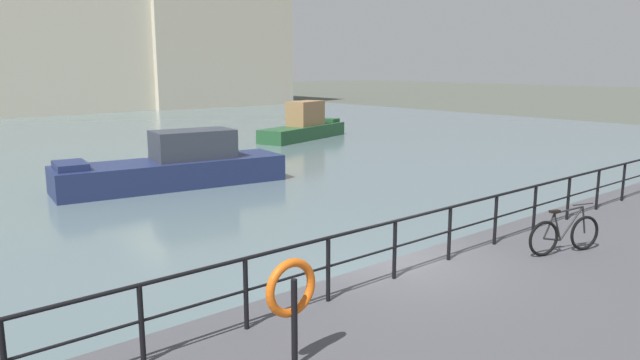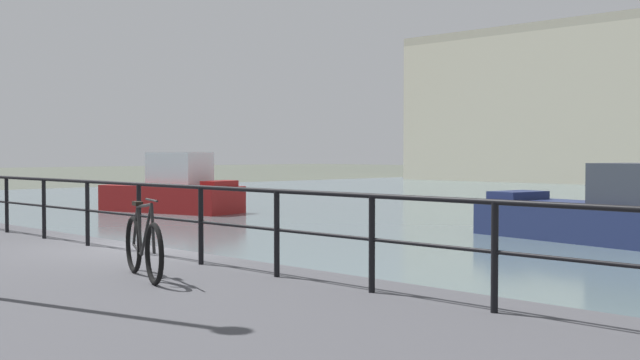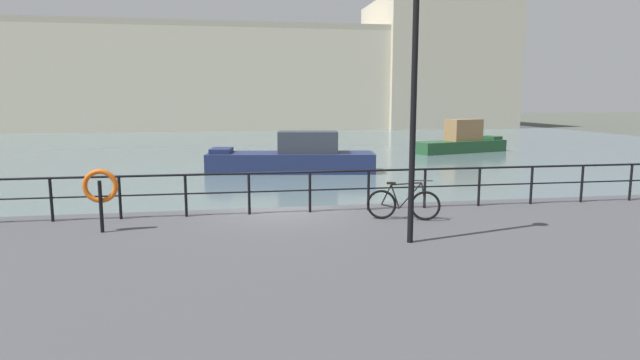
# 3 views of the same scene
# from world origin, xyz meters

# --- Properties ---
(ground_plane) EXTENTS (240.00, 240.00, 0.00)m
(ground_plane) POSITION_xyz_m (0.00, 0.00, 0.00)
(ground_plane) COLOR #4C5147
(moored_green_narrowboat) EXTENTS (6.27, 3.55, 2.39)m
(moored_green_narrowboat) POSITION_xyz_m (-16.00, 11.24, 0.85)
(moored_green_narrowboat) COLOR maroon
(moored_green_narrowboat) RESTS_ON water_basin
(moored_white_yacht) EXTENTS (8.80, 3.58, 2.10)m
(moored_white_yacht) POSITION_xyz_m (2.02, 13.03, 0.75)
(moored_white_yacht) COLOR navy
(moored_white_yacht) RESTS_ON water_basin
(quay_railing) EXTENTS (23.42, 0.07, 1.08)m
(quay_railing) POSITION_xyz_m (1.53, -0.75, 1.59)
(quay_railing) COLOR black
(quay_railing) RESTS_ON quay_promenade
(parked_bicycle) EXTENTS (1.69, 0.63, 0.98)m
(parked_bicycle) POSITION_xyz_m (2.84, -1.99, 1.25)
(parked_bicycle) COLOR black
(parked_bicycle) RESTS_ON quay_promenade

